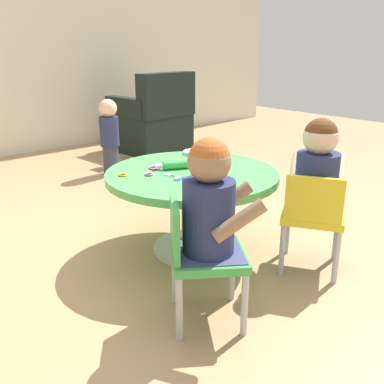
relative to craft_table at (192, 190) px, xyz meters
name	(u,v)px	position (x,y,z in m)	size (l,w,h in m)	color
ground_plane	(192,250)	(0.00, 0.00, -0.37)	(10.00, 10.00, 0.00)	tan
craft_table	(192,190)	(0.00, 0.00, 0.00)	(0.93, 0.93, 0.47)	silver
child_chair_left	(200,254)	(-0.40, -0.51, -0.06)	(0.42, 0.42, 0.54)	#B7B7BC
seated_child_left	(210,202)	(-0.37, -0.53, 0.17)	(0.44, 0.42, 0.51)	#3F4772
child_chair_right	(313,216)	(0.30, -0.57, -0.06)	(0.41, 0.41, 0.54)	#B7B7BC
seated_child_right	(317,170)	(0.34, -0.55, 0.17)	(0.43, 0.41, 0.51)	#3F4772
armchair_dark	(152,123)	(1.31, 2.15, -0.06)	(0.77, 0.78, 0.85)	black
toddler_standing	(109,135)	(0.48, 1.65, 0.00)	(0.17, 0.17, 0.67)	#33384C
rolling_pin	(176,165)	(-0.04, 0.09, 0.13)	(0.22, 0.12, 0.05)	green
craft_scissors	(177,178)	(-0.14, -0.04, 0.11)	(0.07, 0.13, 0.01)	silver
playdough_blob_0	(196,152)	(0.28, 0.28, 0.11)	(0.15, 0.15, 0.02)	#8CCCF2
cookie_cutter_0	(149,174)	(-0.22, 0.09, 0.11)	(0.05, 0.05, 0.01)	#D83FA5
cookie_cutter_1	(183,161)	(0.10, 0.19, 0.11)	(0.07, 0.07, 0.01)	orange
cookie_cutter_2	(123,175)	(-0.32, 0.18, 0.11)	(0.05, 0.05, 0.01)	orange
cookie_cutter_3	(155,168)	(-0.12, 0.18, 0.11)	(0.07, 0.07, 0.01)	#D83FA5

